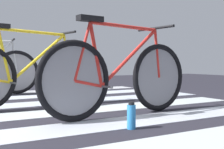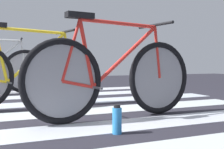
% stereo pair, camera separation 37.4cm
% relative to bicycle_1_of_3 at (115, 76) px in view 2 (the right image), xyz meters
% --- Properties ---
extents(ground, '(18.00, 14.00, 0.02)m').
position_rel_bicycle_1_of_3_xyz_m(ground, '(-0.71, 0.62, -0.40)').
color(ground, '#26252E').
extents(crosswalk_markings, '(5.45, 4.23, 0.00)m').
position_rel_bicycle_1_of_3_xyz_m(crosswalk_markings, '(-0.73, 0.85, -0.38)').
color(crosswalk_markings, silver).
rests_on(crosswalk_markings, ground).
extents(bicycle_1_of_3, '(1.73, 0.52, 0.93)m').
position_rel_bicycle_1_of_3_xyz_m(bicycle_1_of_3, '(0.00, 0.00, 0.00)').
color(bicycle_1_of_3, black).
rests_on(bicycle_1_of_3, ground).
extents(bicycle_2_of_3, '(1.72, 0.54, 0.93)m').
position_rel_bicycle_1_of_3_xyz_m(bicycle_2_of_3, '(-0.64, 0.96, 0.00)').
color(bicycle_2_of_3, black).
rests_on(bicycle_2_of_3, ground).
extents(water_bottle, '(0.07, 0.07, 0.21)m').
position_rel_bicycle_1_of_3_xyz_m(water_bottle, '(-0.22, -0.53, -0.29)').
color(water_bottle, '#2E89D8').
rests_on(water_bottle, ground).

